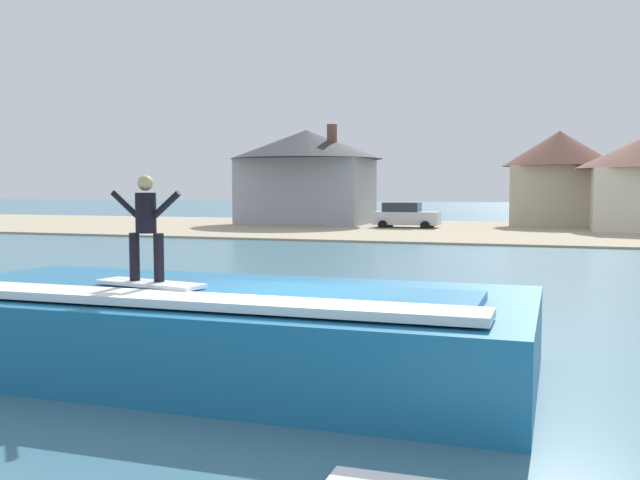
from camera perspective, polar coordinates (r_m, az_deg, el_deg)
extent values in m
plane|color=#406E80|center=(11.04, -1.80, -11.23)|extent=(260.00, 260.00, 0.00)
cube|color=#1C6897|center=(11.82, -8.22, -7.10)|extent=(9.99, 4.63, 1.26)
cube|color=#1C6897|center=(11.20, -9.59, -4.12)|extent=(8.49, 2.09, 0.14)
cube|color=white|center=(10.39, -12.00, -4.63)|extent=(8.99, 0.83, 0.12)
cube|color=white|center=(11.42, -13.37, -3.40)|extent=(1.91, 0.85, 0.06)
cube|color=black|center=(11.42, -13.37, -3.27)|extent=(1.68, 0.36, 0.01)
cylinder|color=black|center=(11.59, -14.54, -1.29)|extent=(0.16, 0.16, 0.75)
cylinder|color=black|center=(11.36, -12.70, -1.37)|extent=(0.16, 0.16, 0.75)
cylinder|color=black|center=(11.43, -13.69, 2.11)|extent=(0.32, 0.32, 0.63)
sphere|color=tan|center=(11.42, -13.73, 4.43)|extent=(0.24, 0.24, 0.24)
cylinder|color=black|center=(11.63, -15.25, 2.79)|extent=(0.49, 0.10, 0.43)
cylinder|color=black|center=(11.23, -12.10, 2.80)|extent=(0.49, 0.10, 0.43)
cube|color=tan|center=(48.30, 14.00, 0.70)|extent=(120.00, 23.32, 0.12)
cube|color=silver|center=(50.17, 6.91, 1.74)|extent=(4.52, 1.93, 0.90)
cube|color=#262D38|center=(50.22, 6.54, 2.62)|extent=(2.49, 1.74, 0.64)
cylinder|color=black|center=(50.93, 8.76, 1.25)|extent=(0.64, 0.22, 0.64)
cylinder|color=black|center=(48.92, 8.36, 1.13)|extent=(0.64, 0.22, 0.64)
cylinder|color=black|center=(51.50, 5.53, 1.31)|extent=(0.64, 0.22, 0.64)
cylinder|color=black|center=(49.52, 5.01, 1.20)|extent=(0.64, 0.22, 0.64)
cylinder|color=black|center=(50.88, 23.66, 0.94)|extent=(0.64, 0.22, 0.64)
cylinder|color=black|center=(48.87, 23.88, 0.81)|extent=(0.64, 0.22, 0.64)
cube|color=#9EA3AD|center=(55.46, -1.08, 3.83)|extent=(9.47, 6.70, 5.08)
cone|color=#2D2D33|center=(55.56, -1.08, 7.60)|extent=(11.75, 11.75, 2.23)
cube|color=brown|center=(53.89, 0.96, 8.24)|extent=(0.60, 0.60, 1.80)
cube|color=beige|center=(55.95, 18.44, 3.31)|extent=(6.66, 6.13, 4.48)
cone|color=brown|center=(56.01, 18.53, 6.93)|extent=(8.25, 8.25, 2.59)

